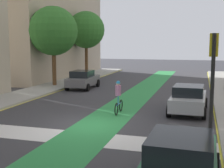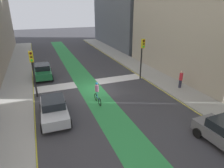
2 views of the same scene
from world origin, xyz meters
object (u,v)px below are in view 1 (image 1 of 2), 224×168
at_px(traffic_signal_near_right, 213,65).
at_px(car_silver_right_far, 189,99).
at_px(car_grey_left_far, 83,79).
at_px(street_tree_far, 86,30).
at_px(car_green_right_near, 181,163).
at_px(street_tree_near, 53,31).
at_px(cyclist_in_lane, 118,96).

xyz_separation_m(traffic_signal_near_right, car_silver_right_far, (-1.10, 4.38, -2.22)).
xyz_separation_m(car_grey_left_far, street_tree_far, (-3.11, 8.99, 4.60)).
distance_m(car_grey_left_far, car_silver_right_far, 11.56).
distance_m(traffic_signal_near_right, car_green_right_near, 5.85).
bearing_deg(street_tree_near, car_silver_right_far, -31.54).
height_order(traffic_signal_near_right, cyclist_in_lane, traffic_signal_near_right).
relative_size(car_green_right_near, cyclist_in_lane, 2.29).
distance_m(cyclist_in_lane, street_tree_near, 12.75).
bearing_deg(traffic_signal_near_right, street_tree_near, 138.20).
bearing_deg(cyclist_in_lane, car_green_right_near, -64.71).
distance_m(traffic_signal_near_right, cyclist_in_lane, 6.08).
relative_size(car_green_right_near, car_grey_left_far, 0.99).
height_order(cyclist_in_lane, street_tree_far, street_tree_far).
distance_m(car_grey_left_far, street_tree_far, 10.57).
xyz_separation_m(car_grey_left_far, cyclist_in_lane, (5.44, -8.35, 0.17)).
xyz_separation_m(traffic_signal_near_right, street_tree_far, (-13.39, 20.39, 2.38)).
xyz_separation_m(traffic_signal_near_right, street_tree_near, (-13.20, 11.80, 1.94)).
relative_size(car_silver_right_far, street_tree_far, 0.58).
xyz_separation_m(car_green_right_near, car_silver_right_far, (-0.22, 9.71, 0.00)).
distance_m(cyclist_in_lane, street_tree_far, 19.84).
xyz_separation_m(cyclist_in_lane, street_tree_near, (-8.36, 8.76, 3.99)).
bearing_deg(cyclist_in_lane, street_tree_near, 133.66).
height_order(street_tree_near, street_tree_far, street_tree_far).
xyz_separation_m(traffic_signal_near_right, car_grey_left_far, (-10.28, 11.40, -2.22)).
bearing_deg(car_silver_right_far, street_tree_near, 148.46).
height_order(traffic_signal_near_right, street_tree_far, street_tree_far).
bearing_deg(traffic_signal_near_right, car_green_right_near, -99.38).
bearing_deg(car_grey_left_far, traffic_signal_near_right, -47.95).
bearing_deg(car_grey_left_far, street_tree_near, 172.13).
bearing_deg(street_tree_far, cyclist_in_lane, -63.76).
bearing_deg(street_tree_far, car_green_right_near, -64.07).
bearing_deg(car_grey_left_far, cyclist_in_lane, -56.93).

